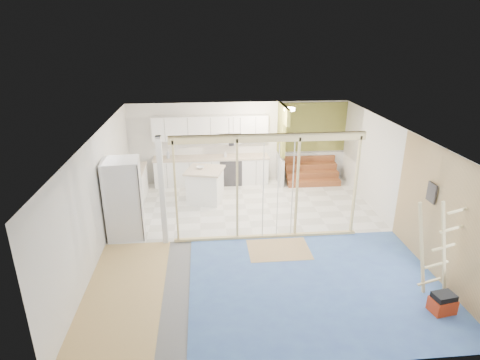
{
  "coord_description": "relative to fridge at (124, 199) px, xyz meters",
  "views": [
    {
      "loc": [
        -1.13,
        -8.47,
        4.77
      ],
      "look_at": [
        -0.28,
        0.6,
        1.3
      ],
      "focal_mm": 30.0,
      "sensor_mm": 36.0,
      "label": 1
    }
  ],
  "objects": [
    {
      "name": "stud_frame",
      "position": [
        2.78,
        -0.45,
        0.63
      ],
      "size": [
        4.66,
        0.14,
        2.6
      ],
      "color": "#DBC986",
      "rests_on": "room"
    },
    {
      "name": "pot_rack",
      "position": [
        2.75,
        1.44,
        1.02
      ],
      "size": [
        0.52,
        0.52,
        0.72
      ],
      "color": "black",
      "rests_on": "room"
    },
    {
      "name": "island",
      "position": [
        1.93,
        1.9,
        -0.48
      ],
      "size": [
        1.24,
        1.24,
        0.99
      ],
      "rotation": [
        0.0,
        0.0,
        -0.27
      ],
      "color": "white",
      "rests_on": "room"
    },
    {
      "name": "floor_overlays",
      "position": [
        3.12,
        -0.39,
        -0.96
      ],
      "size": [
        7.0,
        8.0,
        0.03
      ],
      "color": "white",
      "rests_on": "room"
    },
    {
      "name": "room",
      "position": [
        3.05,
        -0.45,
        0.33
      ],
      "size": [
        7.01,
        8.01,
        2.61
      ],
      "color": "slate",
      "rests_on": "ground"
    },
    {
      "name": "fridge",
      "position": [
        0.0,
        0.0,
        0.0
      ],
      "size": [
        0.92,
        0.89,
        1.94
      ],
      "rotation": [
        0.0,
        0.0,
        0.1
      ],
      "color": "silver",
      "rests_on": "room"
    },
    {
      "name": "base_cabinets",
      "position": [
        1.44,
        2.91,
        -0.51
      ],
      "size": [
        4.45,
        2.24,
        0.93
      ],
      "color": "white",
      "rests_on": "room"
    },
    {
      "name": "upper_cabinets",
      "position": [
        2.21,
        3.37,
        0.85
      ],
      "size": [
        3.6,
        0.41,
        0.85
      ],
      "color": "white",
      "rests_on": "room"
    },
    {
      "name": "soap_bottle_a",
      "position": [
        0.8,
        3.22,
        0.1
      ],
      "size": [
        0.13,
        0.13,
        0.28
      ],
      "primitive_type": "imported",
      "rotation": [
        0.0,
        0.0,
        0.23
      ],
      "color": "#A5ABB7",
      "rests_on": "base_cabinets"
    },
    {
      "name": "electrical_panel",
      "position": [
        6.48,
        -1.85,
        0.68
      ],
      "size": [
        0.04,
        0.3,
        0.4
      ],
      "primitive_type": "cube",
      "color": "#36363B",
      "rests_on": "room"
    },
    {
      "name": "ceiling_light",
      "position": [
        4.45,
        2.55,
        1.57
      ],
      "size": [
        0.32,
        0.32,
        0.08
      ],
      "primitive_type": "cylinder",
      "color": "#FFEABF",
      "rests_on": "room"
    },
    {
      "name": "bowl",
      "position": [
        1.8,
        2.0,
        0.04
      ],
      "size": [
        0.25,
        0.25,
        0.06
      ],
      "primitive_type": "imported",
      "rotation": [
        0.0,
        0.0,
        -0.06
      ],
      "color": "silver",
      "rests_on": "island"
    },
    {
      "name": "green_partition",
      "position": [
        5.1,
        3.21,
        -0.03
      ],
      "size": [
        2.25,
        1.51,
        2.6
      ],
      "color": "olive",
      "rests_on": "room"
    },
    {
      "name": "toolbox",
      "position": [
        6.05,
        -3.43,
        -0.78
      ],
      "size": [
        0.46,
        0.37,
        0.39
      ],
      "rotation": [
        0.0,
        0.0,
        0.16
      ],
      "color": "#B22F10",
      "rests_on": "room"
    },
    {
      "name": "soap_bottle_b",
      "position": [
        2.59,
        3.2,
        0.05
      ],
      "size": [
        0.09,
        0.09,
        0.19
      ],
      "primitive_type": "imported",
      "rotation": [
        0.0,
        0.0,
        -0.03
      ],
      "color": "silver",
      "rests_on": "base_cabinets"
    },
    {
      "name": "sheathing_panel",
      "position": [
        6.53,
        -2.45,
        0.33
      ],
      "size": [
        0.02,
        4.0,
        2.6
      ],
      "primitive_type": "cube",
      "color": "tan",
      "rests_on": "room"
    },
    {
      "name": "ladder",
      "position": [
        6.09,
        -2.88,
        0.01
      ],
      "size": [
        1.04,
        0.07,
        1.92
      ],
      "rotation": [
        0.0,
        0.0,
        0.07
      ],
      "color": "#DAC785",
      "rests_on": "room"
    }
  ]
}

